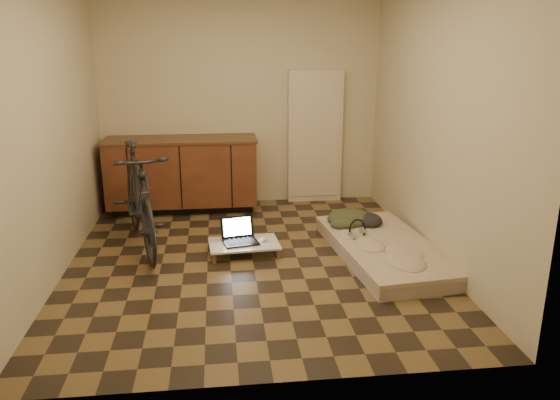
{
  "coord_description": "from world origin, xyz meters",
  "views": [
    {
      "loc": [
        -0.3,
        -4.94,
        2.09
      ],
      "look_at": [
        0.29,
        0.16,
        0.55
      ],
      "focal_mm": 35.0,
      "sensor_mm": 36.0,
      "label": 1
    }
  ],
  "objects": [
    {
      "name": "clothing_pile",
      "position": [
        1.15,
        0.52,
        0.26
      ],
      "size": [
        0.56,
        0.48,
        0.21
      ],
      "primitive_type": null,
      "rotation": [
        0.0,
        0.0,
        0.11
      ],
      "color": "#343B22",
      "rests_on": "futon"
    },
    {
      "name": "headphones",
      "position": [
        1.07,
        0.1,
        0.24
      ],
      "size": [
        0.32,
        0.31,
        0.16
      ],
      "primitive_type": null,
      "rotation": [
        0.0,
        0.0,
        0.48
      ],
      "color": "black",
      "rests_on": "futon"
    },
    {
      "name": "bicycle",
      "position": [
        -1.11,
        0.45,
        0.59
      ],
      "size": [
        0.99,
        1.89,
        1.18
      ],
      "primitive_type": "imported",
      "rotation": [
        0.0,
        0.0,
        0.27
      ],
      "color": "black",
      "rests_on": "ground"
    },
    {
      "name": "room_shell",
      "position": [
        0.0,
        0.0,
        1.3
      ],
      "size": [
        3.5,
        4.0,
        2.6
      ],
      "color": "brown",
      "rests_on": "ground"
    },
    {
      "name": "laptop",
      "position": [
        -0.12,
        0.21,
        0.16
      ],
      "size": [
        0.39,
        0.36,
        0.23
      ],
      "rotation": [
        0.0,
        0.0,
        0.2
      ],
      "color": "black",
      "rests_on": "lap_desk"
    },
    {
      "name": "lap_desk",
      "position": [
        -0.07,
        0.17,
        0.1
      ],
      "size": [
        0.72,
        0.5,
        0.11
      ],
      "rotation": [
        0.0,
        0.0,
        0.07
      ],
      "color": "brown",
      "rests_on": "ground"
    },
    {
      "name": "appliance_panel",
      "position": [
        0.95,
        1.94,
        0.85
      ],
      "size": [
        0.7,
        0.1,
        1.7
      ],
      "primitive_type": "cube",
      "color": "beige",
      "rests_on": "ground"
    },
    {
      "name": "cabinets",
      "position": [
        -0.75,
        1.7,
        0.47
      ],
      "size": [
        1.84,
        0.62,
        0.91
      ],
      "color": "black",
      "rests_on": "ground"
    },
    {
      "name": "futon",
      "position": [
        1.3,
        -0.08,
        0.08
      ],
      "size": [
        1.07,
        1.91,
        0.16
      ],
      "rotation": [
        0.0,
        0.0,
        0.11
      ],
      "color": "#B09F8D",
      "rests_on": "ground"
    },
    {
      "name": "mouse",
      "position": [
        0.13,
        0.2,
        0.13
      ],
      "size": [
        0.1,
        0.12,
        0.04
      ],
      "primitive_type": "ellipsoid",
      "rotation": [
        0.0,
        0.0,
        -0.35
      ],
      "color": "white",
      "rests_on": "lap_desk"
    }
  ]
}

